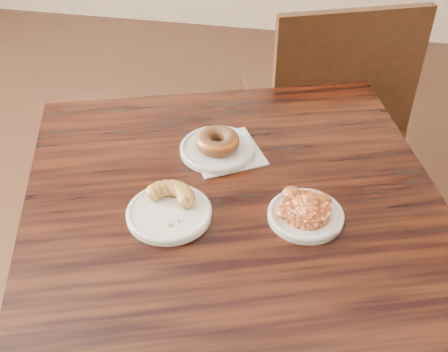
% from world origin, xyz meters
% --- Properties ---
extents(cafe_table, '(1.11, 1.11, 0.75)m').
position_xyz_m(cafe_table, '(0.18, 0.05, 0.38)').
color(cafe_table, black).
rests_on(cafe_table, floor).
extents(chair_far, '(0.65, 0.65, 0.90)m').
position_xyz_m(chair_far, '(0.35, 0.94, 0.45)').
color(chair_far, black).
rests_on(chair_far, floor).
extents(napkin, '(0.21, 0.21, 0.00)m').
position_xyz_m(napkin, '(0.13, 0.21, 0.75)').
color(napkin, silver).
rests_on(napkin, cafe_table).
extents(plate_donut, '(0.18, 0.18, 0.01)m').
position_xyz_m(plate_donut, '(0.12, 0.21, 0.76)').
color(plate_donut, silver).
rests_on(plate_donut, napkin).
extents(plate_cruller, '(0.17, 0.17, 0.01)m').
position_xyz_m(plate_cruller, '(0.06, -0.02, 0.76)').
color(plate_cruller, white).
rests_on(plate_cruller, cafe_table).
extents(plate_fritter, '(0.15, 0.15, 0.01)m').
position_xyz_m(plate_fritter, '(0.33, 0.02, 0.76)').
color(plate_fritter, silver).
rests_on(plate_fritter, cafe_table).
extents(glazed_donut, '(0.10, 0.10, 0.04)m').
position_xyz_m(glazed_donut, '(0.12, 0.21, 0.78)').
color(glazed_donut, '#905114').
rests_on(glazed_donut, plate_donut).
extents(apple_fritter, '(0.14, 0.14, 0.03)m').
position_xyz_m(apple_fritter, '(0.33, 0.02, 0.78)').
color(apple_fritter, '#481307').
rests_on(apple_fritter, plate_fritter).
extents(cruller_fragment, '(0.12, 0.12, 0.03)m').
position_xyz_m(cruller_fragment, '(0.06, -0.02, 0.78)').
color(cruller_fragment, brown).
rests_on(cruller_fragment, plate_cruller).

